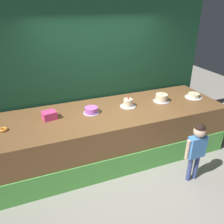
{
  "coord_description": "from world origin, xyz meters",
  "views": [
    {
      "loc": [
        -1.37,
        -2.81,
        2.72
      ],
      "look_at": [
        -0.09,
        0.4,
        1.04
      ],
      "focal_mm": 37.23,
      "sensor_mm": 36.0,
      "label": 1
    }
  ],
  "objects": [
    {
      "name": "child_figure",
      "position": [
        0.98,
        -0.49,
        0.68
      ],
      "size": [
        0.4,
        0.19,
        1.05
      ],
      "color": "#3F4C8C",
      "rests_on": "ground_plane"
    },
    {
      "name": "stage_platform",
      "position": [
        0.0,
        0.66,
        0.46
      ],
      "size": [
        4.18,
        1.34,
        0.93
      ],
      "color": "brown",
      "rests_on": "ground_plane"
    },
    {
      "name": "pink_box",
      "position": [
        -1.07,
        0.76,
        0.99
      ],
      "size": [
        0.25,
        0.22,
        0.13
      ],
      "primitive_type": "cube",
      "rotation": [
        0.0,
        0.0,
        0.18
      ],
      "color": "#EC4188",
      "rests_on": "stage_platform"
    },
    {
      "name": "donut",
      "position": [
        -1.78,
        0.62,
        0.95
      ],
      "size": [
        0.13,
        0.13,
        0.04
      ],
      "primitive_type": "torus",
      "color": "orange",
      "rests_on": "stage_platform"
    },
    {
      "name": "curtain_backdrop",
      "position": [
        0.0,
        1.42,
        1.49
      ],
      "size": [
        4.6,
        0.08,
        2.97
      ],
      "primitive_type": "cube",
      "color": "#19472D",
      "rests_on": "ground_plane"
    },
    {
      "name": "cake_center_left",
      "position": [
        0.36,
        0.73,
        1.0
      ],
      "size": [
        0.29,
        0.29,
        0.18
      ],
      "color": "silver",
      "rests_on": "stage_platform"
    },
    {
      "name": "cake_far_right",
      "position": [
        1.78,
        0.63,
        0.97
      ],
      "size": [
        0.34,
        0.34,
        0.12
      ],
      "color": "silver",
      "rests_on": "stage_platform"
    },
    {
      "name": "cake_far_left",
      "position": [
        -0.36,
        0.71,
        0.98
      ],
      "size": [
        0.29,
        0.29,
        0.16
      ],
      "color": "silver",
      "rests_on": "stage_platform"
    },
    {
      "name": "ground_plane",
      "position": [
        0.0,
        0.0,
        0.0
      ],
      "size": [
        12.0,
        12.0,
        0.0
      ],
      "primitive_type": "plane",
      "color": "gray"
    },
    {
      "name": "cake_center_right",
      "position": [
        1.07,
        0.71,
        1.0
      ],
      "size": [
        0.32,
        0.32,
        0.2
      ],
      "color": "silver",
      "rests_on": "stage_platform"
    }
  ]
}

